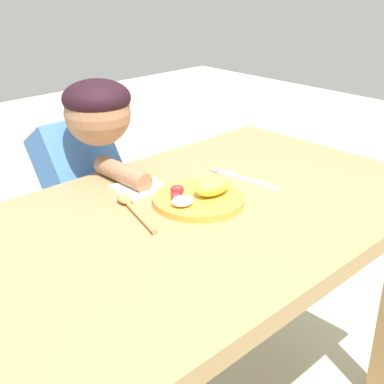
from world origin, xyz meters
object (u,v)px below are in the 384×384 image
at_px(plate, 201,196).
at_px(person, 85,220).
at_px(spoon, 131,206).
at_px(fork, 244,179).

xyz_separation_m(plate, person, (-0.06, 0.42, -0.20)).
height_order(spoon, person, person).
bearing_deg(person, spoon, 76.50).
bearing_deg(fork, plate, 91.37).
distance_m(plate, spoon, 0.16).
bearing_deg(spoon, person, 3.23).
height_order(fork, spoon, spoon).
distance_m(fork, person, 0.51).
height_order(plate, person, person).
distance_m(fork, spoon, 0.32).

